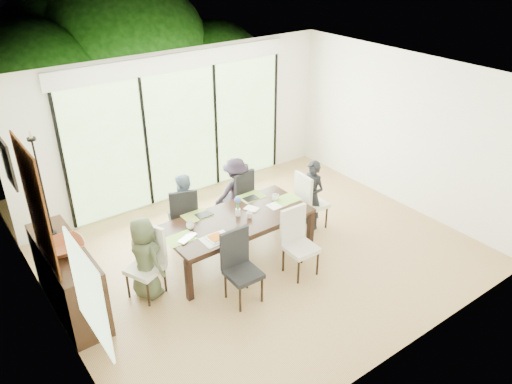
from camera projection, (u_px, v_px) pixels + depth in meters
floor at (266, 256)px, 7.67m from camera, size 6.00×5.00×0.01m
ceiling at (268, 82)px, 6.40m from camera, size 6.00×5.00×0.01m
wall_back at (180, 126)px, 8.82m from camera, size 6.00×0.02×2.70m
wall_front at (411, 262)px, 5.25m from camera, size 6.00×0.02×2.70m
wall_left at (49, 249)px, 5.46m from camera, size 0.02×5.00×2.70m
wall_right at (405, 131)px, 8.61m from camera, size 0.02×5.00×2.70m
glass_doors at (182, 135)px, 8.87m from camera, size 4.20×0.02×2.30m
blinds_header at (177, 62)px, 8.25m from camera, size 4.40×0.06×0.28m
mullion_a at (63, 165)px, 7.76m from camera, size 0.05×0.04×2.30m
mullion_b at (146, 144)px, 8.49m from camera, size 0.05×0.04×2.30m
mullion_c at (216, 127)px, 9.22m from camera, size 0.05×0.04×2.30m
mullion_d at (275, 112)px, 9.96m from camera, size 0.05×0.04×2.30m
side_window at (89, 294)px, 4.56m from camera, size 0.02×0.90×1.00m
deck at (164, 179)px, 10.11m from camera, size 6.00×1.80×0.10m
rail_top at (144, 140)px, 10.40m from camera, size 6.00×0.08×0.06m
foliage_left at (32, 102)px, 9.75m from camera, size 3.20×3.20×3.20m
foliage_mid at (124, 62)px, 11.16m from camera, size 4.00×4.00×4.00m
foliage_right at (212, 81)px, 11.79m from camera, size 2.80×2.80×2.80m
foliage_far at (70, 70)px, 11.22m from camera, size 3.60×3.60×3.60m
table_top at (237, 219)px, 7.34m from camera, size 2.21×1.01×0.06m
table_apron at (237, 224)px, 7.38m from camera, size 2.03×0.83×0.09m
table_leg_fl at (189, 280)px, 6.63m from camera, size 0.08×0.08×0.64m
table_leg_fr at (310, 229)px, 7.76m from camera, size 0.08×0.08×0.64m
table_leg_bl at (160, 250)px, 7.24m from camera, size 0.08×0.08×0.64m
table_leg_br at (276, 207)px, 8.37m from camera, size 0.08×0.08×0.64m
chair_left_end at (144, 264)px, 6.62m from camera, size 0.56×0.56×1.01m
chair_right_end at (313, 200)px, 8.19m from camera, size 0.46×0.46×1.01m
chair_far_left at (183, 214)px, 7.78m from camera, size 0.54×0.54×1.01m
chair_far_right at (236, 196)px, 8.30m from camera, size 0.50×0.50×1.01m
chair_near_left at (243, 269)px, 6.53m from camera, size 0.43×0.43×1.01m
chair_near_right at (301, 244)px, 7.05m from camera, size 0.44×0.44×1.01m
person_left_end at (145, 258)px, 6.59m from camera, size 0.47×0.62×1.19m
person_right_end at (312, 195)px, 8.14m from camera, size 0.42×0.60×1.19m
person_far_left at (183, 210)px, 7.72m from camera, size 0.62×0.47×1.19m
person_far_right at (236, 192)px, 8.25m from camera, size 0.60×0.42×1.19m
placemat_left at (180, 239)px, 6.82m from camera, size 0.41×0.30×0.01m
placemat_right at (287, 199)px, 7.82m from camera, size 0.41×0.30×0.01m
placemat_far_l at (197, 216)px, 7.37m from camera, size 0.41×0.30×0.01m
placemat_far_r at (251, 197)px, 7.89m from camera, size 0.41×0.30×0.01m
placemat_paper at (216, 239)px, 6.82m from camera, size 0.41×0.30×0.01m
tablet_far_l at (204, 215)px, 7.38m from camera, size 0.24×0.17×0.01m
tablet_far_r at (251, 198)px, 7.83m from camera, size 0.22×0.16×0.01m
papers at (277, 205)px, 7.65m from camera, size 0.28×0.20×0.00m
platter_base at (216, 238)px, 6.81m from camera, size 0.24×0.24×0.02m
platter_snacks at (216, 237)px, 6.81m from camera, size 0.18×0.18×0.01m
vase at (238, 212)px, 7.36m from camera, size 0.07×0.07×0.11m
hyacinth_stems at (238, 206)px, 7.31m from camera, size 0.04×0.04×0.15m
hyacinth_blooms at (238, 200)px, 7.26m from camera, size 0.10×0.10×0.10m
laptop at (190, 239)px, 6.80m from camera, size 0.36×0.30×0.02m
cup_a at (190, 226)px, 7.04m from camera, size 0.16×0.16×0.09m
cup_b at (249, 215)px, 7.31m from camera, size 0.10×0.10×0.08m
cup_c at (276, 197)px, 7.79m from camera, size 0.16×0.16×0.09m
book at (249, 211)px, 7.49m from camera, size 0.22×0.25×0.02m
sideboard at (68, 278)px, 6.42m from camera, size 0.47×1.68×0.95m
bowl at (63, 247)px, 6.09m from camera, size 0.50×0.50×0.12m
candlestick_base at (53, 234)px, 6.43m from camera, size 0.11×0.11×0.04m
candlestick_shaft at (43, 188)px, 6.12m from camera, size 0.03×0.03×1.31m
candlestick_pan at (31, 139)px, 5.82m from camera, size 0.11×0.11×0.03m
candle at (30, 134)px, 5.79m from camera, size 0.04×0.04×0.11m
tapestry at (36, 205)px, 5.60m from camera, size 0.02×1.00×1.50m
art_frame at (7, 163)px, 6.51m from camera, size 0.03×0.55×0.65m
art_canvas at (9, 162)px, 6.52m from camera, size 0.01×0.45×0.55m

